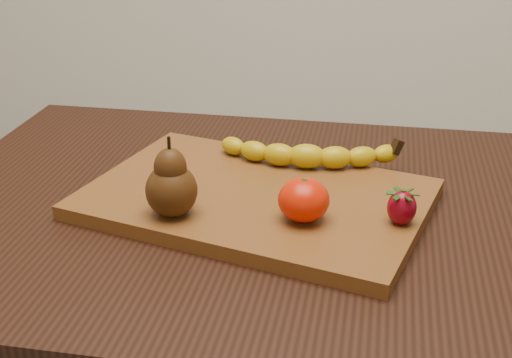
% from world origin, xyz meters
% --- Properties ---
extents(table, '(1.00, 0.70, 0.76)m').
position_xyz_m(table, '(0.00, 0.00, 0.66)').
color(table, black).
rests_on(table, ground).
extents(cutting_board, '(0.51, 0.40, 0.02)m').
position_xyz_m(cutting_board, '(-0.03, -0.00, 0.77)').
color(cutting_board, brown).
rests_on(cutting_board, table).
extents(banana, '(0.23, 0.07, 0.04)m').
position_xyz_m(banana, '(0.03, 0.09, 0.80)').
color(banana, '#C9AA09').
rests_on(banana, cutting_board).
extents(pear, '(0.07, 0.07, 0.10)m').
position_xyz_m(pear, '(-0.12, -0.09, 0.83)').
color(pear, '#42230A').
rests_on(pear, cutting_board).
extents(mandarin, '(0.07, 0.07, 0.06)m').
position_xyz_m(mandarin, '(0.04, -0.07, 0.81)').
color(mandarin, red).
rests_on(mandarin, cutting_board).
extents(strawberry, '(0.04, 0.04, 0.05)m').
position_xyz_m(strawberry, '(0.16, -0.06, 0.80)').
color(strawberry, maroon).
rests_on(strawberry, cutting_board).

